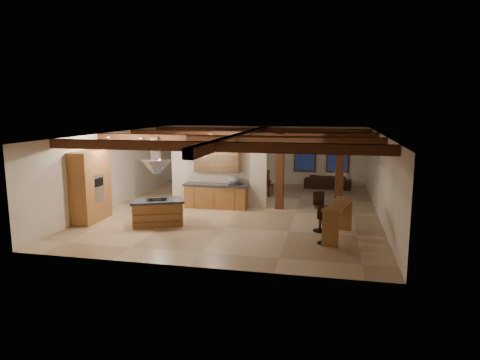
# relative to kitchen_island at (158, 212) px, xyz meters

# --- Properties ---
(ground) EXTENTS (12.00, 12.00, 0.00)m
(ground) POSITION_rel_kitchen_island_xyz_m (2.26, 2.61, -0.43)
(ground) COLOR tan
(ground) RESTS_ON ground
(room_walls) EXTENTS (12.00, 12.00, 12.00)m
(room_walls) POSITION_rel_kitchen_island_xyz_m (2.26, 2.61, 1.35)
(room_walls) COLOR beige
(room_walls) RESTS_ON ground
(ceiling_beams) EXTENTS (10.00, 12.00, 0.28)m
(ceiling_beams) POSITION_rel_kitchen_island_xyz_m (2.26, 2.61, 2.33)
(ceiling_beams) COLOR #3A160E
(ceiling_beams) RESTS_ON room_walls
(timber_posts) EXTENTS (2.50, 0.30, 2.90)m
(timber_posts) POSITION_rel_kitchen_island_xyz_m (4.76, 3.11, 1.33)
(timber_posts) COLOR #3A160E
(timber_posts) RESTS_ON ground
(partition_wall) EXTENTS (3.80, 0.18, 2.20)m
(partition_wall) POSITION_rel_kitchen_island_xyz_m (1.26, 3.11, 0.67)
(partition_wall) COLOR beige
(partition_wall) RESTS_ON ground
(pantry_cabinet) EXTENTS (0.67, 1.60, 2.40)m
(pantry_cabinet) POSITION_rel_kitchen_island_xyz_m (-2.41, 0.01, 0.77)
(pantry_cabinet) COLOR #915D2E
(pantry_cabinet) RESTS_ON ground
(back_counter) EXTENTS (2.50, 0.66, 0.94)m
(back_counter) POSITION_rel_kitchen_island_xyz_m (1.26, 2.72, 0.05)
(back_counter) COLOR #915D2E
(back_counter) RESTS_ON ground
(upper_display_cabinet) EXTENTS (1.80, 0.36, 0.95)m
(upper_display_cabinet) POSITION_rel_kitchen_island_xyz_m (1.26, 2.92, 1.42)
(upper_display_cabinet) COLOR #915D2E
(upper_display_cabinet) RESTS_ON partition_wall
(range_hood) EXTENTS (1.10, 1.10, 1.40)m
(range_hood) POSITION_rel_kitchen_island_xyz_m (0.00, 0.00, 1.35)
(range_hood) COLOR silver
(range_hood) RESTS_ON room_walls
(back_windows) EXTENTS (2.70, 0.07, 1.70)m
(back_windows) POSITION_rel_kitchen_island_xyz_m (5.06, 8.55, 1.07)
(back_windows) COLOR #3A160E
(back_windows) RESTS_ON room_walls
(framed_art) EXTENTS (0.65, 0.05, 0.85)m
(framed_art) POSITION_rel_kitchen_island_xyz_m (0.76, 8.55, 1.27)
(framed_art) COLOR #3A160E
(framed_art) RESTS_ON room_walls
(recessed_cans) EXTENTS (3.16, 2.46, 0.03)m
(recessed_cans) POSITION_rel_kitchen_island_xyz_m (-0.27, 0.68, 2.44)
(recessed_cans) COLOR silver
(recessed_cans) RESTS_ON room_walls
(kitchen_island) EXTENTS (1.94, 1.53, 0.85)m
(kitchen_island) POSITION_rel_kitchen_island_xyz_m (0.00, 0.00, 0.00)
(kitchen_island) COLOR #915D2E
(kitchen_island) RESTS_ON ground
(dining_table) EXTENTS (2.30, 1.87, 0.71)m
(dining_table) POSITION_rel_kitchen_island_xyz_m (1.96, 5.24, -0.07)
(dining_table) COLOR #39180E
(dining_table) RESTS_ON ground
(sofa) EXTENTS (2.25, 0.99, 0.64)m
(sofa) POSITION_rel_kitchen_island_xyz_m (5.43, 7.80, -0.11)
(sofa) COLOR black
(sofa) RESTS_ON ground
(microwave) EXTENTS (0.48, 0.37, 0.24)m
(microwave) POSITION_rel_kitchen_island_xyz_m (1.97, 2.72, 0.63)
(microwave) COLOR #AEAFB3
(microwave) RESTS_ON back_counter
(bar_counter) EXTENTS (0.96, 2.08, 1.06)m
(bar_counter) POSITION_rel_kitchen_island_xyz_m (5.81, -0.24, 0.29)
(bar_counter) COLOR #915D2E
(bar_counter) RESTS_ON ground
(side_table) EXTENTS (0.54, 0.54, 0.52)m
(side_table) POSITION_rel_kitchen_island_xyz_m (5.89, 7.97, -0.17)
(side_table) COLOR #3A160E
(side_table) RESTS_ON ground
(table_lamp) EXTENTS (0.25, 0.25, 0.30)m
(table_lamp) POSITION_rel_kitchen_island_xyz_m (5.89, 7.97, 0.30)
(table_lamp) COLOR black
(table_lamp) RESTS_ON side_table
(bar_stool_a) EXTENTS (0.40, 0.41, 1.07)m
(bar_stool_a) POSITION_rel_kitchen_island_xyz_m (5.40, -0.85, 0.12)
(bar_stool_a) COLOR black
(bar_stool_a) RESTS_ON ground
(bar_stool_b) EXTENTS (0.47, 0.48, 1.24)m
(bar_stool_b) POSITION_rel_kitchen_island_xyz_m (5.26, 0.39, 0.20)
(bar_stool_b) COLOR black
(bar_stool_b) RESTS_ON ground
(dining_chairs) EXTENTS (2.21, 2.21, 1.15)m
(dining_chairs) POSITION_rel_kitchen_island_xyz_m (1.96, 5.24, 0.16)
(dining_chairs) COLOR #3A160E
(dining_chairs) RESTS_ON ground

